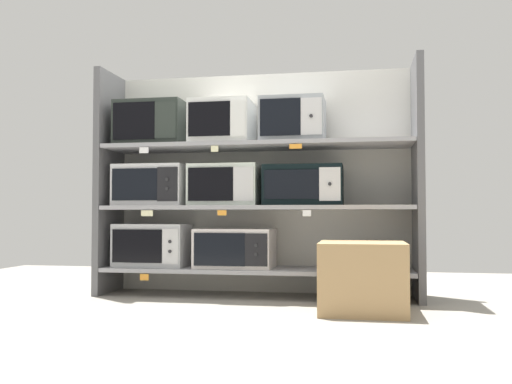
{
  "coord_description": "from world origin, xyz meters",
  "views": [
    {
      "loc": [
        0.75,
        -4.1,
        0.6
      ],
      "look_at": [
        0.0,
        0.0,
        0.76
      ],
      "focal_mm": 39.91,
      "sensor_mm": 36.0,
      "label": 1
    }
  ],
  "objects_px": {
    "microwave_0": "(153,245)",
    "microwave_3": "(225,185)",
    "microwave_6": "(223,123)",
    "microwave_7": "(293,121)",
    "shipping_carton": "(363,277)",
    "microwave_1": "(235,248)",
    "microwave_5": "(152,124)",
    "microwave_4": "(304,185)",
    "microwave_2": "(153,186)"
  },
  "relations": [
    {
      "from": "microwave_4",
      "to": "microwave_6",
      "type": "xyz_separation_m",
      "value": [
        -0.6,
        -0.0,
        0.47
      ]
    },
    {
      "from": "microwave_1",
      "to": "microwave_6",
      "type": "height_order",
      "value": "microwave_6"
    },
    {
      "from": "microwave_2",
      "to": "microwave_5",
      "type": "distance_m",
      "value": 0.47
    },
    {
      "from": "microwave_1",
      "to": "microwave_4",
      "type": "bearing_deg",
      "value": 0.05
    },
    {
      "from": "microwave_6",
      "to": "microwave_7",
      "type": "height_order",
      "value": "microwave_7"
    },
    {
      "from": "microwave_0",
      "to": "microwave_6",
      "type": "height_order",
      "value": "microwave_6"
    },
    {
      "from": "microwave_1",
      "to": "microwave_2",
      "type": "relative_size",
      "value": 1.06
    },
    {
      "from": "microwave_1",
      "to": "shipping_carton",
      "type": "distance_m",
      "value": 1.08
    },
    {
      "from": "microwave_2",
      "to": "microwave_0",
      "type": "bearing_deg",
      "value": -0.68
    },
    {
      "from": "microwave_2",
      "to": "microwave_3",
      "type": "xyz_separation_m",
      "value": [
        0.57,
        -0.0,
        -0.0
      ]
    },
    {
      "from": "microwave_1",
      "to": "microwave_5",
      "type": "distance_m",
      "value": 1.14
    },
    {
      "from": "microwave_0",
      "to": "microwave_4",
      "type": "relative_size",
      "value": 0.95
    },
    {
      "from": "microwave_6",
      "to": "shipping_carton",
      "type": "bearing_deg",
      "value": -28.41
    },
    {
      "from": "microwave_6",
      "to": "microwave_7",
      "type": "relative_size",
      "value": 0.96
    },
    {
      "from": "microwave_3",
      "to": "microwave_4",
      "type": "xyz_separation_m",
      "value": [
        0.58,
        0.0,
        -0.01
      ]
    },
    {
      "from": "microwave_7",
      "to": "microwave_6",
      "type": "bearing_deg",
      "value": 179.99
    },
    {
      "from": "microwave_0",
      "to": "microwave_4",
      "type": "xyz_separation_m",
      "value": [
        1.15,
        0.0,
        0.44
      ]
    },
    {
      "from": "microwave_4",
      "to": "microwave_5",
      "type": "relative_size",
      "value": 1.09
    },
    {
      "from": "shipping_carton",
      "to": "microwave_6",
      "type": "bearing_deg",
      "value": 151.59
    },
    {
      "from": "microwave_4",
      "to": "microwave_0",
      "type": "bearing_deg",
      "value": -179.99
    },
    {
      "from": "shipping_carton",
      "to": "microwave_3",
      "type": "bearing_deg",
      "value": 151.11
    },
    {
      "from": "microwave_3",
      "to": "microwave_6",
      "type": "relative_size",
      "value": 1.15
    },
    {
      "from": "microwave_2",
      "to": "shipping_carton",
      "type": "distance_m",
      "value": 1.76
    },
    {
      "from": "microwave_3",
      "to": "microwave_7",
      "type": "xyz_separation_m",
      "value": [
        0.51,
        -0.0,
        0.46
      ]
    },
    {
      "from": "microwave_2",
      "to": "microwave_7",
      "type": "bearing_deg",
      "value": -0.01
    },
    {
      "from": "microwave_0",
      "to": "microwave_7",
      "type": "xyz_separation_m",
      "value": [
        1.07,
        -0.0,
        0.91
      ]
    },
    {
      "from": "microwave_1",
      "to": "microwave_2",
      "type": "distance_m",
      "value": 0.79
    },
    {
      "from": "microwave_0",
      "to": "microwave_6",
      "type": "relative_size",
      "value": 1.21
    },
    {
      "from": "microwave_2",
      "to": "microwave_6",
      "type": "xyz_separation_m",
      "value": [
        0.55,
        -0.0,
        0.46
      ]
    },
    {
      "from": "microwave_0",
      "to": "microwave_3",
      "type": "distance_m",
      "value": 0.72
    },
    {
      "from": "microwave_5",
      "to": "microwave_7",
      "type": "relative_size",
      "value": 1.12
    },
    {
      "from": "microwave_0",
      "to": "microwave_5",
      "type": "height_order",
      "value": "microwave_5"
    },
    {
      "from": "microwave_4",
      "to": "shipping_carton",
      "type": "relative_size",
      "value": 1.08
    },
    {
      "from": "microwave_6",
      "to": "microwave_4",
      "type": "bearing_deg",
      "value": 0.02
    },
    {
      "from": "microwave_3",
      "to": "microwave_5",
      "type": "relative_size",
      "value": 0.99
    },
    {
      "from": "microwave_7",
      "to": "microwave_0",
      "type": "bearing_deg",
      "value": 179.99
    },
    {
      "from": "microwave_2",
      "to": "microwave_7",
      "type": "height_order",
      "value": "microwave_7"
    },
    {
      "from": "microwave_1",
      "to": "microwave_6",
      "type": "relative_size",
      "value": 1.27
    },
    {
      "from": "microwave_5",
      "to": "microwave_6",
      "type": "bearing_deg",
      "value": 0.02
    },
    {
      "from": "microwave_1",
      "to": "microwave_4",
      "type": "height_order",
      "value": "microwave_4"
    },
    {
      "from": "microwave_1",
      "to": "microwave_4",
      "type": "distance_m",
      "value": 0.68
    },
    {
      "from": "microwave_7",
      "to": "shipping_carton",
      "type": "distance_m",
      "value": 1.29
    },
    {
      "from": "microwave_0",
      "to": "microwave_1",
      "type": "xyz_separation_m",
      "value": [
        0.64,
        -0.0,
        -0.02
      ]
    },
    {
      "from": "microwave_5",
      "to": "microwave_0",
      "type": "bearing_deg",
      "value": 0.8
    },
    {
      "from": "microwave_0",
      "to": "microwave_3",
      "type": "bearing_deg",
      "value": -0.01
    },
    {
      "from": "microwave_2",
      "to": "microwave_6",
      "type": "height_order",
      "value": "microwave_6"
    },
    {
      "from": "microwave_6",
      "to": "microwave_3",
      "type": "bearing_deg",
      "value": -0.18
    },
    {
      "from": "microwave_2",
      "to": "microwave_4",
      "type": "bearing_deg",
      "value": 0.01
    },
    {
      "from": "microwave_0",
      "to": "microwave_1",
      "type": "height_order",
      "value": "microwave_0"
    },
    {
      "from": "microwave_1",
      "to": "microwave_4",
      "type": "xyz_separation_m",
      "value": [
        0.51,
        0.0,
        0.46
      ]
    }
  ]
}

